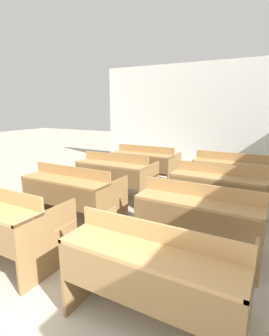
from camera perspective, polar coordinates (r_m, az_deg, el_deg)
wall_back at (r=7.04m, az=17.73°, el=10.40°), size 6.51×0.06×2.74m
bench_front_left at (r=3.19m, az=-26.76°, el=-10.00°), size 1.31×0.76×0.83m
bench_front_right at (r=2.11m, az=4.92°, el=-20.79°), size 1.31×0.76×0.83m
bench_second_left at (r=3.86m, az=-13.16°, el=-4.96°), size 1.31×0.76×0.83m
bench_second_right at (r=3.06m, az=14.10°, el=-9.93°), size 1.31×0.76×0.83m
bench_third_left at (r=4.75m, az=-3.99°, el=-1.23°), size 1.31×0.76×0.83m
bench_third_right at (r=4.10m, az=17.81°, el=-4.19°), size 1.31×0.76×0.83m
bench_back_left at (r=5.69m, az=2.45°, el=1.22°), size 1.31×0.76×0.83m
bench_back_right at (r=5.15m, az=20.34°, el=-0.87°), size 1.31×0.76×0.83m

